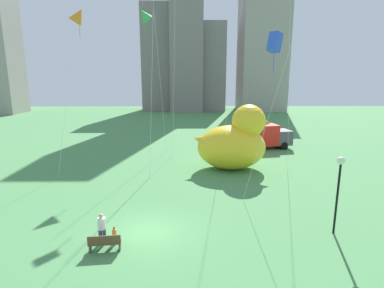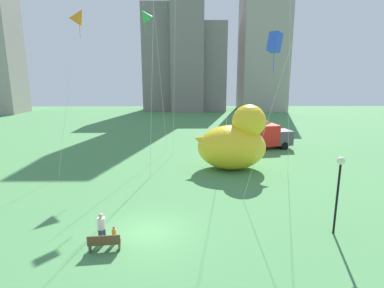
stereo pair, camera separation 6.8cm
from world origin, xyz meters
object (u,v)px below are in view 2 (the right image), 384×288
Objects in this scene: giant_inflatable_duck at (235,142)px; kite_orange at (79,16)px; lamppost at (339,178)px; box_truck at (264,136)px; person_adult at (102,227)px; person_child at (114,234)px; kite_blue at (275,43)px; park_bench at (104,242)px; kite_green at (145,15)px; kite_teal at (166,2)px.

kite_orange is at bearing -173.47° from giant_inflatable_duck.
box_truck is (0.87, 20.08, -1.75)m from lamppost.
person_adult reaches higher than person_child.
person_child is 0.22× the size of lamppost.
lamppost reaches higher than box_truck.
kite_blue is at bearing 25.76° from person_child.
person_child is at bearing -121.16° from box_truck.
park_bench is at bearing -120.93° from box_truck.
park_bench is 0.25× the size of box_truck.
lamppost is (12.14, 1.63, 2.72)m from park_bench.
lamppost is (12.45, 0.87, 2.28)m from person_adult.
giant_inflatable_duck is at bearing 58.65° from park_bench.
kite_orange is (-4.16, 11.53, 12.14)m from person_adult.
person_adult is at bearing 177.22° from person_child.
giant_inflatable_duck is 15.58m from kite_green.
person_child is 0.15× the size of box_truck.
kite_orange is 0.82× the size of kite_teal.
kite_orange reaches higher than lamppost.
person_adult is 0.12× the size of kite_orange.
giant_inflatable_duck is at bearing 56.23° from person_adult.
park_bench is 0.11× the size of kite_green.
kite_teal reaches higher than kite_orange.
giant_inflatable_duck is at bearing -33.72° from kite_teal.
kite_orange reaches higher than person_adult.
kite_orange reaches higher than park_bench.
kite_blue is (0.84, -8.74, 7.80)m from giant_inflatable_duck.
lamppost is 0.29× the size of kite_green.
lamppost is 0.40× the size of kite_blue.
kite_orange is (-4.47, 12.28, 12.58)m from park_bench.
giant_inflatable_duck reaches higher than person_child.
kite_green is 17.50m from kite_blue.
kite_orange reaches higher than box_truck.
box_truck is 19.29m from kite_blue.
kite_green is at bearing 58.25° from kite_orange.
person_adult is 0.15× the size of kite_blue.
kite_green is 1.38× the size of kite_blue.
kite_blue is (-3.79, -16.69, 8.88)m from box_truck.
person_child is 12.15m from lamppost.
kite_green reaches higher than person_child.
lamppost reaches higher than park_bench.
kite_teal reaches higher than park_bench.
kite_blue is at bearing -27.96° from kite_orange.
giant_inflatable_duck is 14.82m from kite_teal.
kite_teal is (-10.06, 16.33, 12.08)m from lamppost.
person_child is 0.09× the size of kite_blue.
person_child is 24.54m from box_truck.
kite_teal is at bearing 82.09° from person_adult.
person_adult is at bearing -123.77° from giant_inflatable_duck.
park_bench is 0.23× the size of giant_inflatable_duck.
giant_inflatable_duck is 11.74m from kite_blue.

